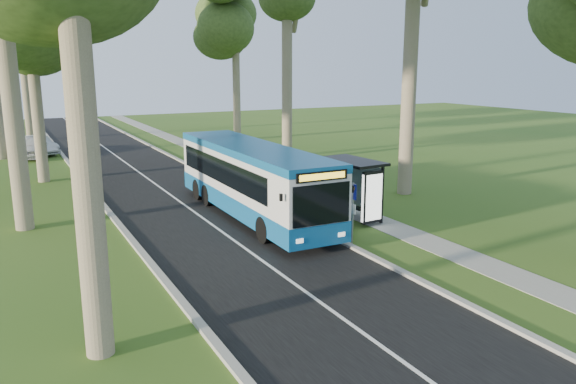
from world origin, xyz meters
The scene contains 15 objects.
ground centered at (0.00, 0.00, 0.00)m, with size 120.00×120.00×0.00m, color #355A1C.
road centered at (-3.50, 10.00, 0.01)m, with size 7.00×100.00×0.02m, color black.
kerb_east centered at (0.00, 10.00, 0.06)m, with size 0.25×100.00×0.12m, color #9E9B93.
kerb_west centered at (-7.00, 10.00, 0.06)m, with size 0.25×100.00×0.12m, color #9E9B93.
centre_line centered at (-3.50, 10.00, 0.02)m, with size 0.12×100.00×0.01m, color white.
footpath centered at (3.00, 10.00, 0.01)m, with size 1.50×100.00×0.02m, color gray.
bus centered at (-1.43, 5.42, 1.65)m, with size 2.60×12.02×3.18m.
bus_stop_sign centered at (0.30, 0.15, 1.47)m, with size 0.10×0.33×2.34m.
bus_shelter centered at (2.39, 2.73, 1.84)m, with size 1.89×3.16×2.60m.
litter_bin centered at (0.63, 1.48, 0.49)m, with size 0.55×0.55×0.97m.
car_white centered at (-8.81, 27.58, 0.79)m, with size 1.87×4.64×1.58m, color silver.
car_silver centered at (-8.57, 28.97, 0.71)m, with size 1.50×4.30×1.42m, color #B2B6BB.
tree_west_c centered at (-9.00, 18.00, 9.96)m, with size 5.20×5.20×13.43m.
tree_west_e centered at (-8.50, 38.00, 11.87)m, with size 5.20×5.20×16.04m.
tree_east_d centered at (8.00, 30.00, 10.61)m, with size 5.20×5.20×14.31m.
Camera 1 is at (-11.13, -16.61, 6.58)m, focal length 35.00 mm.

